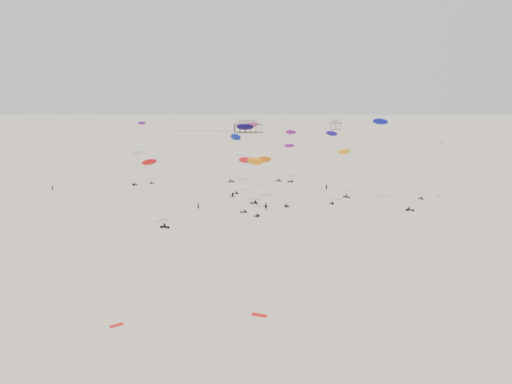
{
  "coord_description": "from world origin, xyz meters",
  "views": [
    {
      "loc": [
        1.71,
        -26.45,
        30.05
      ],
      "look_at": [
        0.0,
        88.0,
        7.0
      ],
      "focal_mm": 35.0,
      "sensor_mm": 36.0,
      "label": 1
    }
  ],
  "objects_px": {
    "pavilion_main": "(248,127)",
    "spectator_0": "(198,209)",
    "rig_3": "(345,164)",
    "rig_0": "(436,154)",
    "pavilion_small": "(336,125)",
    "rig_8": "(287,147)"
  },
  "relations": [
    {
      "from": "rig_0",
      "to": "rig_8",
      "type": "xyz_separation_m",
      "value": [
        -40.69,
        33.06,
        -1.82
      ]
    },
    {
      "from": "pavilion_small",
      "to": "rig_8",
      "type": "bearing_deg",
      "value": -102.16
    },
    {
      "from": "pavilion_small",
      "to": "rig_3",
      "type": "distance_m",
      "value": 261.7
    },
    {
      "from": "rig_8",
      "to": "spectator_0",
      "type": "distance_m",
      "value": 54.9
    },
    {
      "from": "rig_8",
      "to": "rig_3",
      "type": "bearing_deg",
      "value": -170.7
    },
    {
      "from": "rig_3",
      "to": "rig_0",
      "type": "bearing_deg",
      "value": 125.45
    },
    {
      "from": "rig_8",
      "to": "pavilion_small",
      "type": "bearing_deg",
      "value": -33.65
    },
    {
      "from": "pavilion_small",
      "to": "spectator_0",
      "type": "xyz_separation_m",
      "value": [
        -75.25,
        -280.12,
        -3.49
      ]
    },
    {
      "from": "rig_8",
      "to": "spectator_0",
      "type": "xyz_separation_m",
      "value": [
        -25.13,
        -47.55,
        -11.01
      ]
    },
    {
      "from": "pavilion_main",
      "to": "rig_8",
      "type": "height_order",
      "value": "rig_8"
    },
    {
      "from": "rig_0",
      "to": "spectator_0",
      "type": "relative_size",
      "value": 8.15
    },
    {
      "from": "rig_3",
      "to": "spectator_0",
      "type": "height_order",
      "value": "rig_3"
    },
    {
      "from": "pavilion_small",
      "to": "rig_0",
      "type": "height_order",
      "value": "rig_0"
    },
    {
      "from": "rig_0",
      "to": "spectator_0",
      "type": "height_order",
      "value": "rig_0"
    },
    {
      "from": "rig_8",
      "to": "spectator_0",
      "type": "relative_size",
      "value": 8.65
    },
    {
      "from": "pavilion_small",
      "to": "rig_3",
      "type": "height_order",
      "value": "rig_3"
    },
    {
      "from": "pavilion_main",
      "to": "rig_3",
      "type": "height_order",
      "value": "rig_3"
    },
    {
      "from": "pavilion_small",
      "to": "rig_8",
      "type": "distance_m",
      "value": 238.03
    },
    {
      "from": "pavilion_main",
      "to": "spectator_0",
      "type": "relative_size",
      "value": 10.1
    },
    {
      "from": "rig_3",
      "to": "rig_8",
      "type": "bearing_deg",
      "value": -99.6
    },
    {
      "from": "pavilion_main",
      "to": "spectator_0",
      "type": "bearing_deg",
      "value": -91.2
    },
    {
      "from": "rig_0",
      "to": "rig_8",
      "type": "height_order",
      "value": "rig_8"
    }
  ]
}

